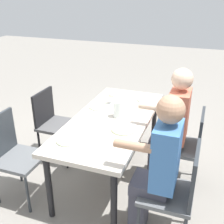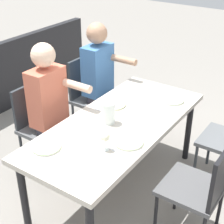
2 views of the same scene
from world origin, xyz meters
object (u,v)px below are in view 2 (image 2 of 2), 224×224
(plate_2, at_px, (128,142))
(wine_glass_2, at_px, (105,137))
(diner_man_white, at_px, (102,80))
(dining_table, at_px, (118,129))
(chair_mid_north, at_px, (202,186))
(chair_mid_south, at_px, (41,122))
(plate_0, at_px, (172,100))
(water_pitcher, at_px, (109,114))
(chair_west_south, at_px, (90,92))
(plate_1, at_px, (113,104))
(diner_woman_green, at_px, (53,109))
(plate_3, at_px, (46,147))

(plate_2, height_order, wine_glass_2, wine_glass_2)
(diner_man_white, height_order, plate_2, diner_man_white)
(dining_table, relative_size, chair_mid_north, 2.03)
(chair_mid_south, bearing_deg, plate_0, 125.26)
(dining_table, bearing_deg, plate_2, 47.38)
(chair_mid_south, xyz_separation_m, water_pitcher, (-0.06, 0.76, 0.30))
(dining_table, xyz_separation_m, chair_west_south, (-0.67, -0.83, -0.14))
(plate_0, distance_m, water_pitcher, 0.72)
(chair_mid_south, bearing_deg, dining_table, 97.81)
(plate_0, bearing_deg, chair_mid_north, 40.13)
(plate_2, relative_size, wine_glass_2, 1.56)
(diner_man_white, bearing_deg, chair_mid_south, -12.18)
(chair_mid_south, distance_m, plate_1, 0.73)
(plate_0, xyz_separation_m, wine_glass_2, (1.00, -0.07, 0.10))
(chair_mid_south, xyz_separation_m, plate_0, (-0.73, 1.03, 0.23))
(chair_mid_south, height_order, plate_0, chair_mid_south)
(plate_2, distance_m, water_pitcher, 0.36)
(chair_mid_north, distance_m, water_pitcher, 0.94)
(diner_woman_green, relative_size, water_pitcher, 7.23)
(chair_west_south, bearing_deg, plate_0, 86.66)
(water_pitcher, bearing_deg, plate_3, -16.21)
(plate_0, xyz_separation_m, plate_1, (0.38, -0.42, -0.00))
(diner_man_white, bearing_deg, plate_3, 17.76)
(plate_2, bearing_deg, chair_west_south, -130.06)
(chair_mid_south, relative_size, diner_woman_green, 0.67)
(plate_0, bearing_deg, wine_glass_2, -3.88)
(plate_2, xyz_separation_m, wine_glass_2, (0.17, -0.10, 0.10))
(dining_table, xyz_separation_m, plate_0, (-0.61, 0.21, 0.08))
(diner_woman_green, distance_m, plate_3, 0.66)
(chair_mid_south, relative_size, wine_glass_2, 5.97)
(diner_man_white, bearing_deg, plate_2, 44.71)
(chair_west_south, xyz_separation_m, plate_2, (0.90, 1.07, 0.22))
(chair_mid_south, relative_size, plate_1, 3.61)
(plate_1, distance_m, plate_3, 0.86)
(chair_mid_south, relative_size, water_pitcher, 4.82)
(plate_0, height_order, plate_1, same)
(plate_0, xyz_separation_m, plate_2, (0.84, 0.03, -0.00))
(dining_table, relative_size, diner_woman_green, 1.36)
(plate_2, relative_size, water_pitcher, 1.26)
(plate_0, height_order, wine_glass_2, wine_glass_2)
(diner_woman_green, bearing_deg, dining_table, 99.72)
(chair_mid_north, relative_size, chair_mid_south, 1.01)
(chair_west_south, xyz_separation_m, chair_mid_north, (0.79, 1.65, -0.00))
(dining_table, height_order, chair_mid_south, chair_mid_south)
(plate_1, height_order, plate_3, same)
(chair_west_south, relative_size, plate_3, 4.16)
(plate_1, relative_size, plate_3, 1.11)
(dining_table, distance_m, plate_1, 0.32)
(water_pitcher, bearing_deg, chair_west_south, -133.59)
(chair_west_south, distance_m, plate_2, 1.41)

